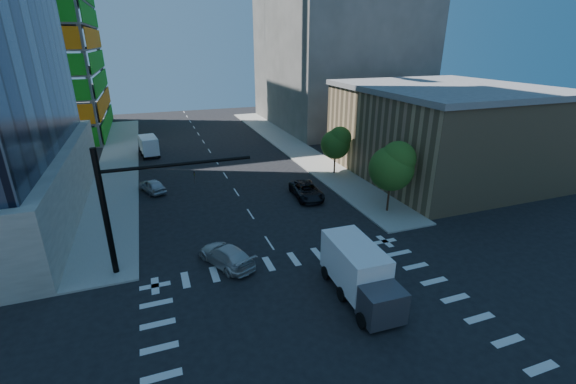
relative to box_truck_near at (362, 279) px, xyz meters
name	(u,v)px	position (x,y,z in m)	size (l,w,h in m)	color
ground	(336,345)	(-3.28, -3.08, -1.48)	(160.00, 160.00, 0.00)	black
road_markings	(336,344)	(-3.28, -3.08, -1.48)	(20.00, 20.00, 0.01)	silver
sidewalk_ne	(292,146)	(9.22, 36.92, -1.41)	(5.00, 60.00, 0.15)	#98958F
sidewalk_nw	(119,163)	(-15.78, 36.92, -1.41)	(5.00, 60.00, 0.15)	#98958F
commercial_building	(442,131)	(21.72, 18.92, 3.83)	(20.50, 22.50, 10.60)	#9E835C
bg_building_ne	(336,49)	(23.72, 51.92, 12.52)	(24.00, 30.00, 28.00)	#5D5953
signal_mast_nw	(128,199)	(-13.28, 8.42, 4.01)	(10.20, 0.40, 9.00)	black
tree_south	(393,165)	(9.35, 10.83, 3.21)	(4.16, 4.16, 6.82)	#382316
tree_north	(337,142)	(9.65, 22.83, 2.51)	(3.54, 3.52, 5.78)	#382316
car_nb_far	(306,191)	(3.32, 16.96, -0.71)	(2.55, 5.54, 1.54)	black
car_sb_near	(226,255)	(-7.20, 6.94, -0.73)	(2.09, 5.15, 1.49)	#B8B8B8
car_sb_mid	(152,186)	(-11.78, 24.15, -0.76)	(1.70, 4.22, 1.44)	#B0B2B8
box_truck_near	(362,279)	(0.00, 0.00, 0.00)	(2.89, 6.45, 3.34)	black
box_truck_far	(148,146)	(-11.78, 39.76, -0.23)	(2.91, 5.61, 2.82)	black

